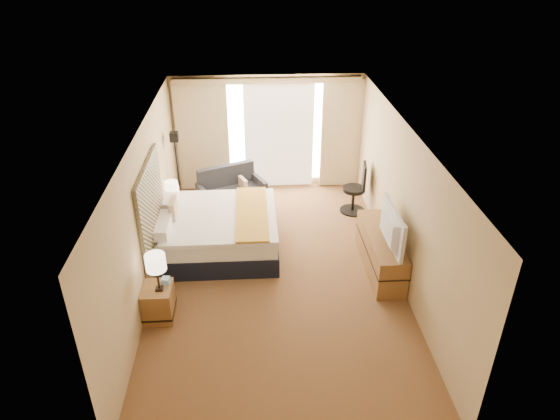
{
  "coord_description": "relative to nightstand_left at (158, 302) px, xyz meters",
  "views": [
    {
      "loc": [
        -0.37,
        -7.15,
        5.24
      ],
      "look_at": [
        0.09,
        0.4,
        1.02
      ],
      "focal_mm": 32.0,
      "sensor_mm": 36.0,
      "label": 1
    }
  ],
  "objects": [
    {
      "name": "desk_chair",
      "position": [
        3.68,
        3.14,
        0.21
      ],
      "size": [
        0.53,
        0.53,
        1.1
      ],
      "rotation": [
        0.0,
        0.0,
        -0.16
      ],
      "color": "black",
      "rests_on": "floor"
    },
    {
      "name": "television",
      "position": [
        3.65,
        0.74,
        0.76
      ],
      "size": [
        0.16,
        1.17,
        0.67
      ],
      "primitive_type": "imported",
      "rotation": [
        0.0,
        0.0,
        1.58
      ],
      "color": "black",
      "rests_on": "media_dresser"
    },
    {
      "name": "wall_left",
      "position": [
        -0.23,
        1.05,
        1.02
      ],
      "size": [
        0.02,
        7.0,
        2.6
      ],
      "primitive_type": "cube",
      "color": "tan",
      "rests_on": "ground"
    },
    {
      "name": "loveseat",
      "position": [
        1.03,
        3.54,
        0.01
      ],
      "size": [
        1.56,
        1.24,
        0.86
      ],
      "rotation": [
        0.0,
        0.0,
        0.42
      ],
      "color": "#51171E",
      "rests_on": "floor"
    },
    {
      "name": "wall_front",
      "position": [
        1.87,
        -2.45,
        1.02
      ],
      "size": [
        4.2,
        0.02,
        2.6
      ],
      "primitive_type": "cube",
      "color": "tan",
      "rests_on": "ground"
    },
    {
      "name": "lamp_left",
      "position": [
        0.06,
        -0.05,
        0.76
      ],
      "size": [
        0.3,
        0.3,
        0.63
      ],
      "color": "black",
      "rests_on": "nightstand_left"
    },
    {
      "name": "bed",
      "position": [
        0.81,
        1.86,
        0.12
      ],
      "size": [
        2.19,
        2.01,
        1.07
      ],
      "color": "black",
      "rests_on": "floor"
    },
    {
      "name": "lamp_right",
      "position": [
        -0.06,
        2.57,
        0.69
      ],
      "size": [
        0.26,
        0.26,
        0.54
      ],
      "color": "black",
      "rests_on": "nightstand_right"
    },
    {
      "name": "telephone",
      "position": [
        0.14,
        2.48,
        0.31
      ],
      "size": [
        0.2,
        0.18,
        0.07
      ],
      "primitive_type": "cube",
      "rotation": [
        0.0,
        0.0,
        -0.34
      ],
      "color": "black",
      "rests_on": "nightstand_right"
    },
    {
      "name": "headboard",
      "position": [
        -0.19,
        1.25,
        1.01
      ],
      "size": [
        0.06,
        1.85,
        1.5
      ],
      "primitive_type": "cube",
      "color": "black",
      "rests_on": "wall_left"
    },
    {
      "name": "ceiling",
      "position": [
        1.87,
        1.05,
        2.33
      ],
      "size": [
        4.2,
        7.0,
        0.02
      ],
      "primitive_type": "cube",
      "color": "white",
      "rests_on": "wall_back"
    },
    {
      "name": "wall_back",
      "position": [
        1.87,
        4.55,
        1.02
      ],
      "size": [
        4.2,
        0.02,
        2.6
      ],
      "primitive_type": "cube",
      "color": "tan",
      "rests_on": "ground"
    },
    {
      "name": "nightstand_left",
      "position": [
        0.0,
        0.0,
        0.0
      ],
      "size": [
        0.45,
        0.52,
        0.55
      ],
      "primitive_type": "cube",
      "color": "olive",
      "rests_on": "floor"
    },
    {
      "name": "curtains",
      "position": [
        1.87,
        4.44,
        1.13
      ],
      "size": [
        4.12,
        0.19,
        2.56
      ],
      "color": "beige",
      "rests_on": "floor"
    },
    {
      "name": "nightstand_right",
      "position": [
        0.0,
        2.5,
        0.0
      ],
      "size": [
        0.45,
        0.52,
        0.55
      ],
      "primitive_type": "cube",
      "color": "olive",
      "rests_on": "floor"
    },
    {
      "name": "floor",
      "position": [
        1.87,
        1.05,
        -0.28
      ],
      "size": [
        4.2,
        7.0,
        0.02
      ],
      "primitive_type": "cube",
      "color": "#5B231A",
      "rests_on": "ground"
    },
    {
      "name": "media_dresser",
      "position": [
        3.7,
        1.05,
        0.07
      ],
      "size": [
        0.5,
        1.8,
        0.7
      ],
      "primitive_type": "cube",
      "color": "olive",
      "rests_on": "floor"
    },
    {
      "name": "tissue_box",
      "position": [
        0.13,
        0.1,
        0.33
      ],
      "size": [
        0.13,
        0.13,
        0.11
      ],
      "primitive_type": "cube",
      "rotation": [
        0.0,
        0.0,
        -0.12
      ],
      "color": "#8DC2DB",
      "rests_on": "nightstand_left"
    },
    {
      "name": "window",
      "position": [
        2.12,
        4.52,
        1.04
      ],
      "size": [
        2.3,
        0.02,
        2.3
      ],
      "primitive_type": "cube",
      "color": "white",
      "rests_on": "wall_back"
    },
    {
      "name": "floor_lamp",
      "position": [
        -0.03,
        3.35,
        0.99
      ],
      "size": [
        0.23,
        0.23,
        1.79
      ],
      "color": "black",
      "rests_on": "floor"
    },
    {
      "name": "wall_right",
      "position": [
        3.97,
        1.05,
        1.02
      ],
      "size": [
        0.02,
        7.0,
        2.6
      ],
      "primitive_type": "cube",
      "color": "tan",
      "rests_on": "ground"
    }
  ]
}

